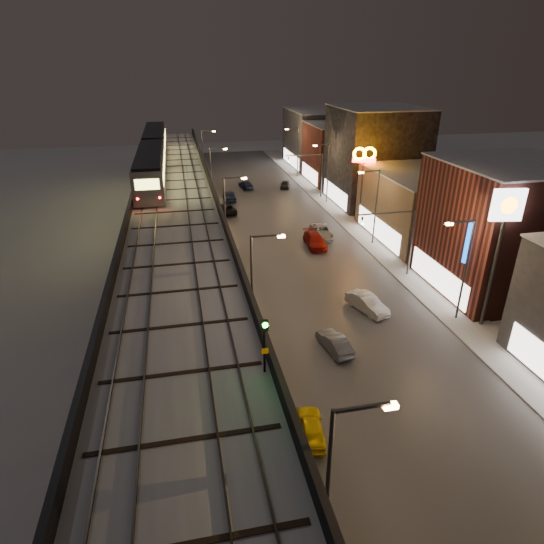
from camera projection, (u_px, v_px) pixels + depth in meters
ground at (306, 474)px, 24.47m from camera, size 220.00×220.00×0.00m
road_surface at (288, 238)px, 56.88m from camera, size 17.00×120.00×0.06m
sidewalk_right at (364, 232)px, 58.70m from camera, size 4.00×120.00×0.14m
under_viaduct_pavement at (179, 246)px, 54.39m from camera, size 11.00×120.00×0.06m
elevated_viaduct at (175, 209)px, 49.22m from camera, size 9.00×100.00×6.30m
viaduct_trackbed at (174, 202)px, 49.01m from camera, size 8.40×100.00×0.32m
viaduct_parapet_streetside at (215, 195)px, 49.64m from camera, size 0.30×100.00×1.10m
viaduct_parapet_far at (132, 200)px, 48.04m from camera, size 0.30×100.00×1.10m
building_b at (504, 228)px, 42.28m from camera, size 12.20×12.20×12.16m
building_c at (426, 206)px, 55.54m from camera, size 12.20×15.20×8.16m
building_d at (375, 156)px, 68.46m from camera, size 12.20×13.20×14.16m
building_e at (343, 153)px, 81.73m from camera, size 12.20×12.20×10.16m
building_f at (320, 138)px, 93.93m from camera, size 12.20×16.20×11.16m
streetlight_left_0 at (334, 484)px, 17.74m from camera, size 2.57×0.28×9.00m
streetlight_left_1 at (256, 283)px, 33.70m from camera, size 2.57×0.28×9.00m
streetlight_right_1 at (464, 264)px, 36.86m from camera, size 2.56×0.28×9.00m
streetlight_left_2 at (227, 211)px, 49.66m from camera, size 2.57×0.28×9.00m
streetlight_right_2 at (374, 202)px, 52.83m from camera, size 2.56×0.28×9.00m
streetlight_left_3 at (213, 174)px, 65.63m from camera, size 2.57×0.28×9.00m
streetlight_right_3 at (326, 169)px, 68.79m from camera, size 2.56×0.28×9.00m
streetlight_left_4 at (204, 152)px, 81.59m from camera, size 2.57×0.28×9.00m
streetlight_right_4 at (297, 149)px, 84.75m from camera, size 2.56×0.28×9.00m
traffic_light_rig_a at (402, 235)px, 44.99m from camera, size 6.10×0.34×7.00m
traffic_light_rig_b at (315, 170)px, 71.60m from camera, size 6.10×0.34×7.00m
subway_train at (153, 153)px, 62.85m from camera, size 3.24×39.19×3.88m
rail_signal at (265, 336)px, 20.94m from camera, size 0.34×0.42×2.93m
car_taxi at (311, 428)px, 26.67m from camera, size 2.07×3.90×1.26m
car_near_white at (334, 343)px, 34.62m from camera, size 2.01×4.12×1.30m
car_mid_silver at (226, 209)px, 65.82m from camera, size 3.04×5.34×1.41m
car_mid_dark at (246, 185)px, 78.48m from camera, size 2.33×4.60×1.28m
car_far_white at (230, 196)px, 71.61m from camera, size 1.89×4.50×1.52m
car_onc_silver at (367, 304)px, 40.04m from camera, size 2.90×4.70×1.46m
car_onc_dark at (322, 232)px, 56.75m from camera, size 2.97×5.42×1.44m
car_onc_white at (315, 241)px, 53.95m from camera, size 2.33×5.25×1.50m
car_onc_red at (285, 185)px, 78.76m from camera, size 2.57×4.00×1.27m
sign_mcdonalds at (364, 162)px, 57.91m from camera, size 3.06×0.88×10.33m
sign_citgo at (504, 223)px, 34.38m from camera, size 2.46×0.39×11.68m
sign_carwash at (472, 249)px, 38.48m from camera, size 1.56×0.35×8.10m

